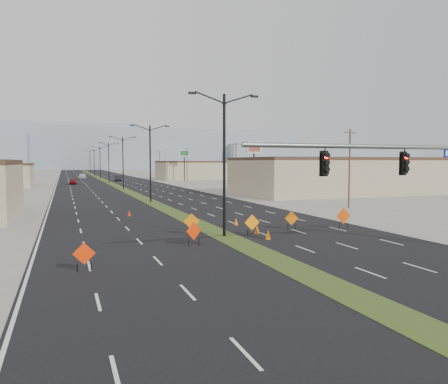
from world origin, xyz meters
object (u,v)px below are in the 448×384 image
object	(u,v)px
streetlight_0	(224,160)
cone_1	(236,222)
construction_sign_4	(343,217)
streetlight_4	(100,161)
pole_sign_east_near	(254,152)
streetlight_1	(150,161)
cone_3	(129,213)
construction_sign_1	(194,232)
streetlight_6	(90,161)
construction_sign_3	(252,223)
cone_0	(268,235)
construction_sign_0	(84,255)
cone_2	(257,230)
signal_mast	(431,171)
construction_sign_5	(291,219)
car_mid	(118,178)
construction_sign_2	(192,222)
car_left	(73,182)
car_far	(83,176)
streetlight_5	(94,161)
streetlight_2	(123,161)
pole_sign_east_far	(184,156)
streetlight_3	(109,161)

from	to	relation	value
streetlight_0	cone_1	bearing A→B (deg)	59.69
construction_sign_4	streetlight_0	bearing A→B (deg)	-176.45
streetlight_4	pole_sign_east_near	distance (m)	82.35
streetlight_1	cone_3	bearing A→B (deg)	-108.57
construction_sign_1	streetlight_6	bearing A→B (deg)	67.47
construction_sign_3	cone_0	size ratio (longest dim) A/B	2.30
streetlight_4	cone_1	xyz separation A→B (m)	(2.82, -107.17, -5.11)
construction_sign_0	cone_2	world-z (taller)	construction_sign_0
signal_mast	construction_sign_5	world-z (taller)	signal_mast
car_mid	construction_sign_2	size ratio (longest dim) A/B	2.84
car_left	car_mid	world-z (taller)	car_mid
car_left	pole_sign_east_near	bearing A→B (deg)	-56.97
signal_mast	cone_3	size ratio (longest dim) A/B	29.17
car_far	cone_1	world-z (taller)	car_far
streetlight_5	car_far	size ratio (longest dim) A/B	1.87
streetlight_2	streetlight_4	bearing A→B (deg)	90.00
car_far	cone_0	size ratio (longest dim) A/B	8.11
signal_mast	streetlight_0	world-z (taller)	streetlight_0
construction_sign_3	streetlight_5	bearing A→B (deg)	90.06
car_mid	construction_sign_0	size ratio (longest dim) A/B	3.14
car_far	construction_sign_5	size ratio (longest dim) A/B	3.72
streetlight_1	streetlight_5	xyz separation A→B (m)	(0.00, 112.00, 0.00)
construction_sign_0	streetlight_2	bearing A→B (deg)	84.86
streetlight_0	pole_sign_east_far	bearing A→B (deg)	76.86
streetlight_0	cone_2	xyz separation A→B (m)	(2.62, 0.14, -5.09)
streetlight_4	cone_2	distance (m)	112.00
streetlight_0	cone_0	distance (m)	6.03
signal_mast	streetlight_6	bearing A→B (deg)	92.75
streetlight_1	construction_sign_5	size ratio (longest dim) A/B	6.94
construction_sign_2	streetlight_3	bearing A→B (deg)	92.74
cone_1	pole_sign_east_far	bearing A→B (deg)	78.00
car_left	construction_sign_5	bearing A→B (deg)	-74.19
streetlight_4	construction_sign_4	world-z (taller)	streetlight_4
streetlight_2	construction_sign_3	size ratio (longest dim) A/B	6.56
streetlight_4	streetlight_6	size ratio (longest dim) A/B	1.00
construction_sign_0	streetlight_4	bearing A→B (deg)	88.98
cone_2	pole_sign_east_far	world-z (taller)	pole_sign_east_far
construction_sign_5	pole_sign_east_near	size ratio (longest dim) A/B	0.17
streetlight_0	construction_sign_3	world-z (taller)	streetlight_0
construction_sign_0	pole_sign_east_far	size ratio (longest dim) A/B	0.17
streetlight_1	cone_3	size ratio (longest dim) A/B	17.93
streetlight_1	construction_sign_5	distance (m)	27.94
construction_sign_1	cone_1	xyz separation A→B (m)	(5.83, 7.46, -0.60)
construction_sign_1	cone_3	xyz separation A→B (m)	(-1.72, 16.56, -0.63)
streetlight_6	pole_sign_east_far	xyz separation A→B (m)	(20.07, -82.02, 1.50)
streetlight_1	streetlight_6	bearing A→B (deg)	90.00
streetlight_6	construction_sign_5	bearing A→B (deg)	-87.94
construction_sign_4	cone_1	xyz separation A→B (m)	(-7.19, 4.84, -0.67)
signal_mast	cone_2	distance (m)	12.57
car_left	construction_sign_3	xyz separation A→B (m)	(10.70, -78.51, 0.24)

